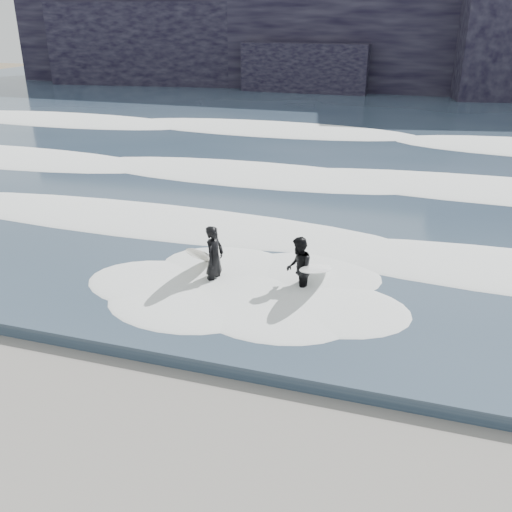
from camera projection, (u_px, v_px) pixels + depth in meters
The scene contains 8 objects.
ground at pixel (194, 511), 7.79m from camera, with size 120.00×120.00×0.00m, color olive.
sea at pixel (391, 126), 33.13m from camera, with size 90.00×52.00×0.30m, color #2F4050.
headland at pixel (416, 28), 46.10m from camera, with size 70.00×9.00×10.00m, color black.
foam_near at pixel (324, 246), 15.51m from camera, with size 60.00×3.20×0.20m, color white.
foam_mid at pixel (360, 179), 21.63m from camera, with size 60.00×4.00×0.24m, color white.
foam_far at pixel (385, 134), 29.51m from camera, with size 60.00×4.80×0.30m, color white.
surfer_left at pixel (211, 258), 13.64m from camera, with size 1.05×1.80×1.66m.
surfer_right at pixel (302, 269), 13.24m from camera, with size 1.09×2.25×1.53m.
Camera 1 is at (2.55, -5.25, 6.28)m, focal length 40.00 mm.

